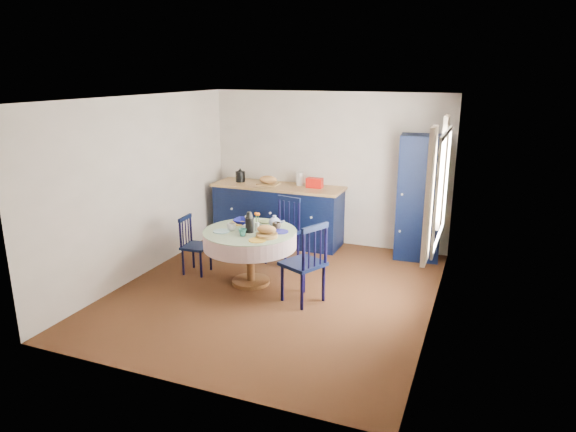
{
  "coord_description": "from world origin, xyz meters",
  "views": [
    {
      "loc": [
        2.46,
        -5.75,
        2.81
      ],
      "look_at": [
        0.1,
        0.2,
        0.99
      ],
      "focal_mm": 32.0,
      "sensor_mm": 36.0,
      "label": 1
    }
  ],
  "objects_px": {
    "kitchen_counter": "(278,213)",
    "chair_far": "(283,230)",
    "dining_table": "(251,239)",
    "cobalt_bowl": "(244,221)",
    "pantry_cabinet": "(420,198)",
    "mug_b": "(243,232)",
    "mug_d": "(248,219)",
    "mug_a": "(231,227)",
    "chair_right": "(306,262)",
    "mug_c": "(277,226)",
    "chair_left": "(194,245)"
  },
  "relations": [
    {
      "from": "dining_table",
      "to": "chair_far",
      "type": "xyz_separation_m",
      "value": [
        0.1,
        0.93,
        -0.13
      ]
    },
    {
      "from": "chair_left",
      "to": "chair_far",
      "type": "relative_size",
      "value": 0.84
    },
    {
      "from": "kitchen_counter",
      "to": "cobalt_bowl",
      "type": "bearing_deg",
      "value": -85.29
    },
    {
      "from": "chair_far",
      "to": "mug_c",
      "type": "bearing_deg",
      "value": -62.32
    },
    {
      "from": "chair_left",
      "to": "chair_far",
      "type": "distance_m",
      "value": 1.35
    },
    {
      "from": "mug_a",
      "to": "chair_far",
      "type": "bearing_deg",
      "value": 71.22
    },
    {
      "from": "chair_far",
      "to": "mug_b",
      "type": "distance_m",
      "value": 1.21
    },
    {
      "from": "chair_far",
      "to": "mug_b",
      "type": "relative_size",
      "value": 9.66
    },
    {
      "from": "mug_a",
      "to": "mug_b",
      "type": "bearing_deg",
      "value": -33.34
    },
    {
      "from": "kitchen_counter",
      "to": "mug_c",
      "type": "xyz_separation_m",
      "value": [
        0.64,
        -1.59,
        0.3
      ]
    },
    {
      "from": "mug_c",
      "to": "dining_table",
      "type": "bearing_deg",
      "value": -145.48
    },
    {
      "from": "dining_table",
      "to": "mug_b",
      "type": "bearing_deg",
      "value": -89.2
    },
    {
      "from": "chair_right",
      "to": "mug_d",
      "type": "height_order",
      "value": "chair_right"
    },
    {
      "from": "kitchen_counter",
      "to": "chair_left",
      "type": "bearing_deg",
      "value": -108.51
    },
    {
      "from": "chair_left",
      "to": "kitchen_counter",
      "type": "bearing_deg",
      "value": -21.98
    },
    {
      "from": "chair_right",
      "to": "mug_b",
      "type": "bearing_deg",
      "value": -67.02
    },
    {
      "from": "dining_table",
      "to": "mug_b",
      "type": "distance_m",
      "value": 0.29
    },
    {
      "from": "chair_far",
      "to": "mug_a",
      "type": "bearing_deg",
      "value": -96.1
    },
    {
      "from": "pantry_cabinet",
      "to": "cobalt_bowl",
      "type": "xyz_separation_m",
      "value": [
        -2.18,
        -1.61,
        -0.17
      ]
    },
    {
      "from": "mug_c",
      "to": "cobalt_bowl",
      "type": "distance_m",
      "value": 0.53
    },
    {
      "from": "pantry_cabinet",
      "to": "cobalt_bowl",
      "type": "relative_size",
      "value": 7.05
    },
    {
      "from": "chair_left",
      "to": "mug_c",
      "type": "relative_size",
      "value": 7.1
    },
    {
      "from": "pantry_cabinet",
      "to": "mug_d",
      "type": "xyz_separation_m",
      "value": [
        -2.15,
        -1.53,
        -0.15
      ]
    },
    {
      "from": "dining_table",
      "to": "mug_c",
      "type": "bearing_deg",
      "value": 34.52
    },
    {
      "from": "dining_table",
      "to": "chair_right",
      "type": "xyz_separation_m",
      "value": [
        0.88,
        -0.28,
        -0.1
      ]
    },
    {
      "from": "mug_a",
      "to": "mug_b",
      "type": "height_order",
      "value": "mug_a"
    },
    {
      "from": "pantry_cabinet",
      "to": "kitchen_counter",
      "type": "bearing_deg",
      "value": 177.17
    },
    {
      "from": "pantry_cabinet",
      "to": "mug_b",
      "type": "bearing_deg",
      "value": -137.61
    },
    {
      "from": "dining_table",
      "to": "cobalt_bowl",
      "type": "relative_size",
      "value": 4.61
    },
    {
      "from": "chair_far",
      "to": "mug_d",
      "type": "relative_size",
      "value": 9.96
    },
    {
      "from": "chair_right",
      "to": "mug_c",
      "type": "bearing_deg",
      "value": -103.48
    },
    {
      "from": "mug_c",
      "to": "cobalt_bowl",
      "type": "bearing_deg",
      "value": 173.43
    },
    {
      "from": "chair_far",
      "to": "mug_a",
      "type": "xyz_separation_m",
      "value": [
        -0.34,
        -1.01,
        0.3
      ]
    },
    {
      "from": "chair_left",
      "to": "mug_d",
      "type": "relative_size",
      "value": 8.33
    },
    {
      "from": "kitchen_counter",
      "to": "cobalt_bowl",
      "type": "distance_m",
      "value": 1.56
    },
    {
      "from": "dining_table",
      "to": "mug_a",
      "type": "distance_m",
      "value": 0.31
    },
    {
      "from": "chair_far",
      "to": "mug_b",
      "type": "xyz_separation_m",
      "value": [
        -0.09,
        -1.17,
        0.3
      ]
    },
    {
      "from": "dining_table",
      "to": "mug_a",
      "type": "relative_size",
      "value": 10.21
    },
    {
      "from": "chair_left",
      "to": "mug_a",
      "type": "distance_m",
      "value": 0.8
    },
    {
      "from": "chair_far",
      "to": "mug_b",
      "type": "bearing_deg",
      "value": -81.93
    },
    {
      "from": "chair_far",
      "to": "mug_c",
      "type": "distance_m",
      "value": 0.81
    },
    {
      "from": "mug_a",
      "to": "kitchen_counter",
      "type": "bearing_deg",
      "value": 93.25
    },
    {
      "from": "mug_a",
      "to": "mug_d",
      "type": "xyz_separation_m",
      "value": [
        0.05,
        0.42,
        -0.0
      ]
    },
    {
      "from": "kitchen_counter",
      "to": "chair_far",
      "type": "relative_size",
      "value": 2.22
    },
    {
      "from": "kitchen_counter",
      "to": "mug_c",
      "type": "bearing_deg",
      "value": -67.64
    },
    {
      "from": "mug_d",
      "to": "cobalt_bowl",
      "type": "distance_m",
      "value": 0.09
    },
    {
      "from": "mug_a",
      "to": "chair_right",
      "type": "bearing_deg",
      "value": -10.36
    },
    {
      "from": "chair_right",
      "to": "cobalt_bowl",
      "type": "bearing_deg",
      "value": -90.19
    },
    {
      "from": "chair_left",
      "to": "chair_far",
      "type": "bearing_deg",
      "value": -53.42
    },
    {
      "from": "kitchen_counter",
      "to": "mug_a",
      "type": "bearing_deg",
      "value": -86.44
    }
  ]
}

